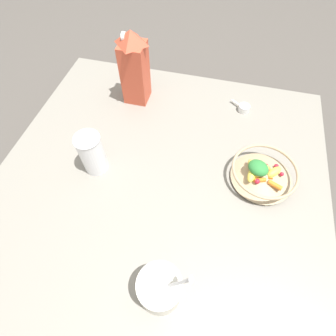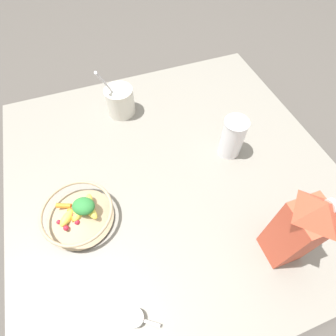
{
  "view_description": "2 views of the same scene",
  "coord_description": "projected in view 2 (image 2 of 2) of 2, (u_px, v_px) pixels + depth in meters",
  "views": [
    {
      "loc": [
        0.45,
        0.14,
        0.8
      ],
      "look_at": [
        -0.01,
        0.02,
        0.09
      ],
      "focal_mm": 28.0,
      "sensor_mm": 36.0,
      "label": 1
    },
    {
      "loc": [
        -0.47,
        0.19,
        0.81
      ],
      "look_at": [
        -0.02,
        0.02,
        0.1
      ],
      "focal_mm": 28.0,
      "sensor_mm": 36.0,
      "label": 2
    }
  ],
  "objects": [
    {
      "name": "milk_carton",
      "position": [
        298.0,
        230.0,
        0.65
      ],
      "size": [
        0.09,
        0.09,
        0.29
      ],
      "color": "#CC4C33",
      "rests_on": "countertop"
    },
    {
      "name": "measuring_scoop",
      "position": [
        136.0,
        318.0,
        0.66
      ],
      "size": [
        0.06,
        0.08,
        0.03
      ],
      "color": "white",
      "rests_on": "countertop"
    },
    {
      "name": "drinking_cup",
      "position": [
        233.0,
        137.0,
        0.91
      ],
      "size": [
        0.08,
        0.08,
        0.15
      ],
      "color": "white",
      "rests_on": "countertop"
    },
    {
      "name": "countertop",
      "position": [
        173.0,
        174.0,
        0.94
      ],
      "size": [
        1.12,
        1.12,
        0.04
      ],
      "color": "gray",
      "rests_on": "ground_plane"
    },
    {
      "name": "yogurt_tub",
      "position": [
        120.0,
        100.0,
        1.04
      ],
      "size": [
        0.11,
        0.13,
        0.22
      ],
      "color": "silver",
      "rests_on": "countertop"
    },
    {
      "name": "fruit_bowl",
      "position": [
        79.0,
        214.0,
        0.79
      ],
      "size": [
        0.22,
        0.22,
        0.09
      ],
      "color": "tan",
      "rests_on": "countertop"
    },
    {
      "name": "ground_plane",
      "position": [
        173.0,
        177.0,
        0.95
      ],
      "size": [
        6.0,
        6.0,
        0.0
      ],
      "primitive_type": "plane",
      "color": "#4C4742"
    }
  ]
}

